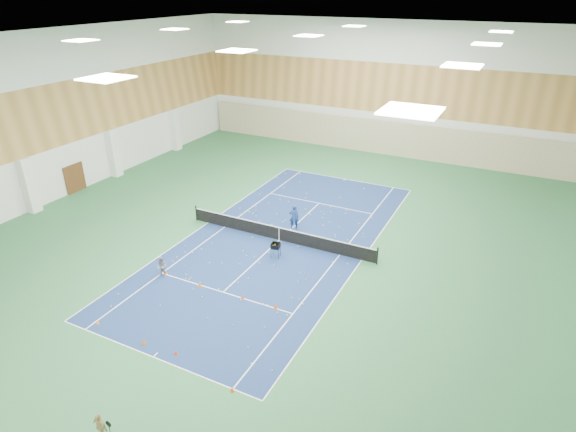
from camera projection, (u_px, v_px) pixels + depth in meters
The scene contains 21 objects.
ground at pixel (279, 240), 30.55m from camera, with size 40.00×40.00×0.00m, color #2B653C.
room_shell at pixel (278, 150), 27.94m from camera, with size 36.00×40.00×12.00m, color white, non-canonical shape.
wood_cladding at pixel (278, 116), 27.07m from camera, with size 36.00×40.00×8.00m, color #BF8847, non-canonical shape.
ceiling_light_grid at pixel (277, 42), 25.36m from camera, with size 21.40×25.40×0.06m, color white, non-canonical shape.
court_surface at pixel (279, 240), 30.55m from camera, with size 10.97×23.77×0.01m, color navy.
tennis_balls_scatter at pixel (279, 240), 30.53m from camera, with size 10.57×22.77×0.07m, color yellow, non-canonical shape.
tennis_net at pixel (279, 233), 30.31m from camera, with size 12.80×0.10×1.10m, color black, non-canonical shape.
back_curtain at pixel (375, 137), 45.74m from camera, with size 35.40×0.16×3.20m, color #C6B793.
door_left_b at pixel (75, 178), 37.32m from camera, with size 0.08×1.80×2.20m, color #593319.
coach at pixel (294, 217), 31.64m from camera, with size 0.64×0.42×1.74m, color navy.
child_court at pixel (162, 267), 26.57m from camera, with size 0.59×0.46×1.21m, color gray.
child_apron at pixel (100, 427), 16.99m from camera, with size 0.69×0.29×1.18m, color tan.
ball_cart at pixel (276, 250), 28.50m from camera, with size 0.53×0.53×0.92m, color black, non-canonical shape.
cone_svc_a at pixel (166, 272), 26.97m from camera, with size 0.18×0.18×0.20m, color orange.
cone_svc_b at pixel (200, 285), 25.83m from camera, with size 0.23×0.23×0.25m, color #E15E0B.
cone_svc_c at pixel (242, 297), 24.85m from camera, with size 0.18×0.18×0.20m, color #E8420C.
cone_svc_d at pixel (276, 306), 24.12m from camera, with size 0.23×0.23×0.25m, color #EC520C.
cone_base_a at pixel (97, 322), 23.02m from camera, with size 0.18×0.18×0.20m, color orange.
cone_base_b at pixel (144, 342), 21.72m from camera, with size 0.22×0.22×0.24m, color #D7560B.
cone_base_c at pixel (176, 352), 21.11m from camera, with size 0.19×0.19×0.20m, color #F6400C.
cone_base_d at pixel (232, 389), 19.19m from camera, with size 0.18×0.18×0.20m, color #DF570B.
Camera 1 is at (12.55, -23.72, 14.70)m, focal length 30.00 mm.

